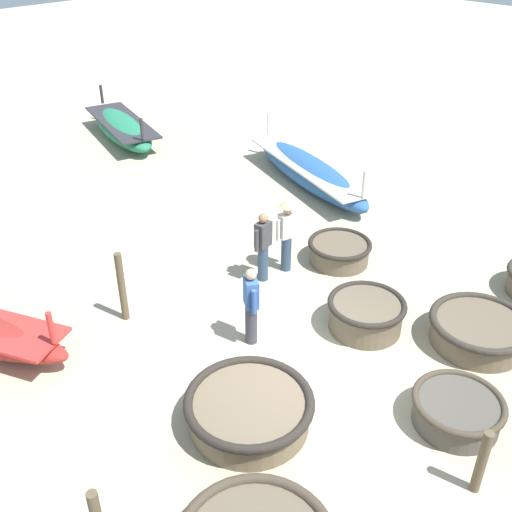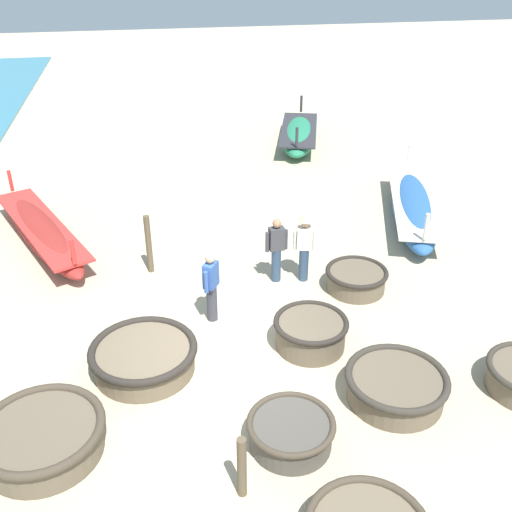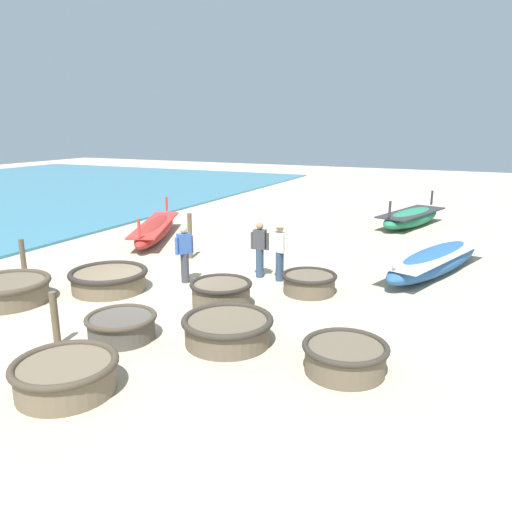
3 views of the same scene
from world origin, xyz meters
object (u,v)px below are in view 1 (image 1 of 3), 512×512
(coracle_upturned, at_px, (366,314))
(fisherman_hauling, at_px, (251,304))
(coracle_center, at_px, (249,409))
(coracle_far_left, at_px, (339,251))
(mooring_post_mid_beach, at_px, (122,287))
(long_boat_green_hull, at_px, (310,171))
(coracle_far_right, at_px, (479,330))
(fisherman_with_hat, at_px, (263,245))
(long_boat_red_hull, at_px, (122,128))
(mooring_post_inland, at_px, (482,462))
(fisherman_standing_right, at_px, (287,231))
(coracle_beside_post, at_px, (457,410))

(coracle_upturned, height_order, fisherman_hauling, fisherman_hauling)
(coracle_center, relative_size, coracle_far_left, 1.42)
(fisherman_hauling, relative_size, mooring_post_mid_beach, 1.07)
(coracle_center, relative_size, long_boat_green_hull, 0.37)
(coracle_far_right, relative_size, fisherman_hauling, 1.15)
(fisherman_hauling, bearing_deg, fisherman_with_hat, 38.67)
(long_boat_red_hull, distance_m, mooring_post_inland, 15.67)
(long_boat_green_hull, distance_m, fisherman_with_hat, 5.08)
(fisherman_with_hat, distance_m, fisherman_standing_right, 0.65)
(coracle_upturned, relative_size, long_boat_green_hull, 0.27)
(coracle_center, height_order, fisherman_with_hat, fisherman_with_hat)
(coracle_beside_post, bearing_deg, mooring_post_mid_beach, 109.57)
(coracle_far_right, distance_m, fisherman_hauling, 4.15)
(coracle_far_right, bearing_deg, long_boat_red_hull, 83.66)
(coracle_far_right, relative_size, fisherman_with_hat, 1.15)
(coracle_beside_post, bearing_deg, mooring_post_inland, -138.32)
(long_boat_red_hull, height_order, fisherman_with_hat, fisherman_with_hat)
(coracle_far_right, xyz_separation_m, coracle_center, (-4.31, 1.54, 0.00))
(coracle_center, xyz_separation_m, coracle_far_left, (4.76, 2.00, -0.02))
(coracle_center, xyz_separation_m, long_boat_green_hull, (7.46, 5.19, 0.08))
(coracle_center, height_order, mooring_post_inland, mooring_post_inland)
(mooring_post_inland, bearing_deg, long_boat_red_hull, 73.53)
(fisherman_hauling, bearing_deg, long_boat_green_hull, 32.14)
(coracle_far_left, relative_size, mooring_post_inland, 1.28)
(long_boat_green_hull, height_order, fisherman_with_hat, fisherman_with_hat)
(mooring_post_inland, bearing_deg, fisherman_with_hat, 73.70)
(coracle_upturned, height_order, long_boat_green_hull, long_boat_green_hull)
(coracle_center, distance_m, fisherman_with_hat, 4.11)
(long_boat_green_hull, relative_size, fisherman_with_hat, 3.47)
(coracle_far_right, distance_m, long_boat_red_hull, 13.59)
(mooring_post_mid_beach, bearing_deg, coracle_beside_post, -70.43)
(coracle_beside_post, distance_m, fisherman_standing_right, 5.12)
(coracle_upturned, relative_size, fisherman_hauling, 0.94)
(fisherman_with_hat, bearing_deg, coracle_upturned, -86.23)
(coracle_center, bearing_deg, long_boat_red_hull, 64.11)
(coracle_far_right, xyz_separation_m, coracle_far_left, (0.45, 3.55, -0.02))
(long_boat_red_hull, relative_size, mooring_post_mid_beach, 3.18)
(coracle_center, relative_size, fisherman_hauling, 1.28)
(coracle_far_right, height_order, long_boat_red_hull, long_boat_red_hull)
(coracle_far_left, xyz_separation_m, long_boat_green_hull, (2.70, 3.19, 0.11))
(coracle_upturned, height_order, coracle_beside_post, coracle_upturned)
(coracle_far_left, height_order, long_boat_red_hull, long_boat_red_hull)
(coracle_far_right, distance_m, fisherman_with_hat, 4.46)
(coracle_far_right, height_order, coracle_upturned, coracle_upturned)
(mooring_post_mid_beach, bearing_deg, fisherman_hauling, -60.94)
(coracle_far_left, relative_size, coracle_beside_post, 0.99)
(fisherman_hauling, distance_m, mooring_post_inland, 4.46)
(coracle_beside_post, bearing_deg, coracle_far_left, 59.73)
(long_boat_green_hull, height_order, long_boat_red_hull, long_boat_green_hull)
(coracle_far_left, relative_size, mooring_post_mid_beach, 0.97)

